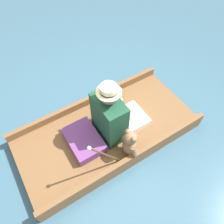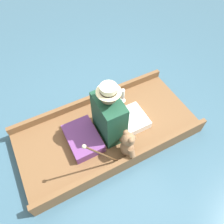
{
  "view_description": "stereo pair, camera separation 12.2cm",
  "coord_description": "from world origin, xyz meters",
  "px_view_note": "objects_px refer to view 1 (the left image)",
  "views": [
    {
      "loc": [
        1.4,
        -0.8,
        2.69
      ],
      "look_at": [
        0.05,
        0.05,
        0.56
      ],
      "focal_mm": 35.0,
      "sensor_mm": 36.0,
      "label": 1
    },
    {
      "loc": [
        1.46,
        -0.7,
        2.69
      ],
      "look_at": [
        0.05,
        0.05,
        0.56
      ],
      "focal_mm": 35.0,
      "sensor_mm": 36.0,
      "label": 2
    }
  ],
  "objects_px": {
    "seated_person": "(113,116)",
    "walking_cane": "(104,154)",
    "teddy_bear": "(130,144)",
    "wine_glass": "(120,94)"
  },
  "relations": [
    {
      "from": "seated_person",
      "to": "teddy_bear",
      "type": "bearing_deg",
      "value": 6.37
    },
    {
      "from": "teddy_bear",
      "to": "wine_glass",
      "type": "distance_m",
      "value": 0.88
    },
    {
      "from": "seated_person",
      "to": "walking_cane",
      "type": "height_order",
      "value": "seated_person"
    },
    {
      "from": "seated_person",
      "to": "teddy_bear",
      "type": "xyz_separation_m",
      "value": [
        0.39,
        -0.01,
        -0.11
      ]
    },
    {
      "from": "seated_person",
      "to": "walking_cane",
      "type": "xyz_separation_m",
      "value": [
        0.44,
        -0.39,
        0.11
      ]
    },
    {
      "from": "teddy_bear",
      "to": "seated_person",
      "type": "bearing_deg",
      "value": 178.92
    },
    {
      "from": "seated_person",
      "to": "walking_cane",
      "type": "distance_m",
      "value": 0.6
    },
    {
      "from": "teddy_bear",
      "to": "wine_glass",
      "type": "height_order",
      "value": "teddy_bear"
    },
    {
      "from": "teddy_bear",
      "to": "walking_cane",
      "type": "height_order",
      "value": "walking_cane"
    },
    {
      "from": "seated_person",
      "to": "wine_glass",
      "type": "relative_size",
      "value": 3.76
    }
  ]
}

